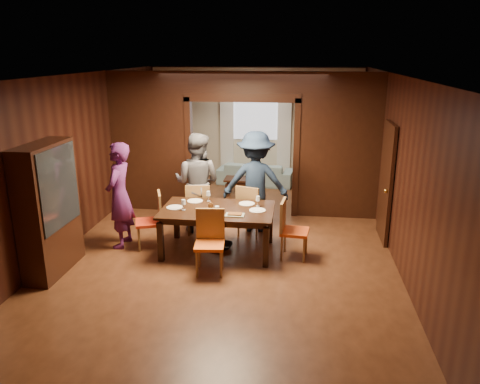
# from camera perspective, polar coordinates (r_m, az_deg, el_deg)

# --- Properties ---
(floor) EXTENTS (9.00, 9.00, 0.00)m
(floor) POSITION_cam_1_polar(r_m,az_deg,el_deg) (8.43, -1.11, -6.01)
(floor) COLOR #4A2714
(floor) RESTS_ON ground
(ceiling) EXTENTS (5.50, 9.00, 0.02)m
(ceiling) POSITION_cam_1_polar(r_m,az_deg,el_deg) (7.79, -1.23, 14.08)
(ceiling) COLOR silver
(ceiling) RESTS_ON room_walls
(room_walls) EXTENTS (5.52, 9.01, 2.90)m
(room_walls) POSITION_cam_1_polar(r_m,az_deg,el_deg) (9.80, 0.46, 6.43)
(room_walls) COLOR black
(room_walls) RESTS_ON floor
(person_purple) EXTENTS (0.44, 0.67, 1.83)m
(person_purple) POSITION_cam_1_polar(r_m,az_deg,el_deg) (8.22, -14.47, -0.41)
(person_purple) COLOR #551D57
(person_purple) RESTS_ON floor
(person_grey) EXTENTS (1.02, 0.86, 1.86)m
(person_grey) POSITION_cam_1_polar(r_m,az_deg,el_deg) (8.69, -5.24, 1.12)
(person_grey) COLOR #55545C
(person_grey) RESTS_ON floor
(person_navy) EXTENTS (1.25, 0.76, 1.89)m
(person_navy) POSITION_cam_1_polar(r_m,az_deg,el_deg) (8.68, 1.92, 1.25)
(person_navy) COLOR #1A2841
(person_navy) RESTS_ON floor
(sofa) EXTENTS (1.99, 0.97, 0.56)m
(sofa) POSITION_cam_1_polar(r_m,az_deg,el_deg) (11.97, 1.92, 2.31)
(sofa) COLOR #88ABB2
(sofa) RESTS_ON floor
(serving_bowl) EXTENTS (0.35, 0.35, 0.09)m
(serving_bowl) POSITION_cam_1_polar(r_m,az_deg,el_deg) (7.86, -2.18, -1.50)
(serving_bowl) COLOR black
(serving_bowl) RESTS_ON dining_table
(dining_table) EXTENTS (1.86, 1.15, 0.76)m
(dining_table) POSITION_cam_1_polar(r_m,az_deg,el_deg) (7.90, -2.71, -4.67)
(dining_table) COLOR black
(dining_table) RESTS_ON floor
(coffee_table) EXTENTS (0.80, 0.50, 0.40)m
(coffee_table) POSITION_cam_1_polar(r_m,az_deg,el_deg) (11.06, 0.21, 0.68)
(coffee_table) COLOR black
(coffee_table) RESTS_ON floor
(chair_left) EXTENTS (0.56, 0.56, 0.97)m
(chair_left) POSITION_cam_1_polar(r_m,az_deg,el_deg) (8.18, -11.08, -3.42)
(chair_left) COLOR red
(chair_left) RESTS_ON floor
(chair_right) EXTENTS (0.48, 0.48, 0.97)m
(chair_right) POSITION_cam_1_polar(r_m,az_deg,el_deg) (7.68, 6.69, -4.58)
(chair_right) COLOR #D24413
(chair_right) RESTS_ON floor
(chair_far_l) EXTENTS (0.50, 0.50, 0.97)m
(chair_far_l) POSITION_cam_1_polar(r_m,az_deg,el_deg) (8.70, -5.06, -1.92)
(chair_far_l) COLOR orange
(chair_far_l) RESTS_ON floor
(chair_far_r) EXTENTS (0.55, 0.55, 0.97)m
(chair_far_r) POSITION_cam_1_polar(r_m,az_deg,el_deg) (8.56, 1.41, -2.18)
(chair_far_r) COLOR orange
(chair_far_r) RESTS_ON floor
(chair_near) EXTENTS (0.48, 0.48, 0.97)m
(chair_near) POSITION_cam_1_polar(r_m,az_deg,el_deg) (7.13, -3.74, -6.23)
(chair_near) COLOR orange
(chair_near) RESTS_ON floor
(hutch) EXTENTS (0.40, 1.20, 2.00)m
(hutch) POSITION_cam_1_polar(r_m,az_deg,el_deg) (7.55, -22.30, -1.98)
(hutch) COLOR black
(hutch) RESTS_ON floor
(door_right) EXTENTS (0.06, 0.90, 2.10)m
(door_right) POSITION_cam_1_polar(r_m,az_deg,el_deg) (8.62, 17.41, 1.10)
(door_right) COLOR black
(door_right) RESTS_ON floor
(window_far) EXTENTS (1.20, 0.03, 1.30)m
(window_far) POSITION_cam_1_polar(r_m,az_deg,el_deg) (12.29, 1.92, 9.44)
(window_far) COLOR silver
(window_far) RESTS_ON back_wall
(curtain_left) EXTENTS (0.35, 0.06, 2.40)m
(curtain_left) POSITION_cam_1_polar(r_m,az_deg,el_deg) (12.40, -1.60, 7.41)
(curtain_left) COLOR white
(curtain_left) RESTS_ON back_wall
(curtain_right) EXTENTS (0.35, 0.06, 2.40)m
(curtain_right) POSITION_cam_1_polar(r_m,az_deg,el_deg) (12.26, 5.40, 7.23)
(curtain_right) COLOR white
(curtain_right) RESTS_ON back_wall
(plate_left) EXTENTS (0.27, 0.27, 0.01)m
(plate_left) POSITION_cam_1_polar(r_m,az_deg,el_deg) (7.89, -7.98, -1.87)
(plate_left) COLOR silver
(plate_left) RESTS_ON dining_table
(plate_far_l) EXTENTS (0.27, 0.27, 0.01)m
(plate_far_l) POSITION_cam_1_polar(r_m,az_deg,el_deg) (8.19, -5.50, -1.09)
(plate_far_l) COLOR white
(plate_far_l) RESTS_ON dining_table
(plate_far_r) EXTENTS (0.27, 0.27, 0.01)m
(plate_far_r) POSITION_cam_1_polar(r_m,az_deg,el_deg) (8.00, 0.83, -1.43)
(plate_far_r) COLOR white
(plate_far_r) RESTS_ON dining_table
(plate_right) EXTENTS (0.27, 0.27, 0.01)m
(plate_right) POSITION_cam_1_polar(r_m,az_deg,el_deg) (7.68, 2.13, -2.24)
(plate_right) COLOR white
(plate_right) RESTS_ON dining_table
(plate_near) EXTENTS (0.27, 0.27, 0.01)m
(plate_near) POSITION_cam_1_polar(r_m,az_deg,el_deg) (7.42, -3.41, -2.95)
(plate_near) COLOR silver
(plate_near) RESTS_ON dining_table
(platter_a) EXTENTS (0.30, 0.20, 0.04)m
(platter_a) POSITION_cam_1_polar(r_m,az_deg,el_deg) (7.64, -3.38, -2.25)
(platter_a) COLOR gray
(platter_a) RESTS_ON dining_table
(platter_b) EXTENTS (0.30, 0.20, 0.04)m
(platter_b) POSITION_cam_1_polar(r_m,az_deg,el_deg) (7.45, -0.63, -2.74)
(platter_b) COLOR gray
(platter_b) RESTS_ON dining_table
(wineglass_left) EXTENTS (0.08, 0.08, 0.18)m
(wineglass_left) POSITION_cam_1_polar(r_m,az_deg,el_deg) (7.73, -6.91, -1.56)
(wineglass_left) COLOR silver
(wineglass_left) RESTS_ON dining_table
(wineglass_far) EXTENTS (0.08, 0.08, 0.18)m
(wineglass_far) POSITION_cam_1_polar(r_m,az_deg,el_deg) (8.15, -3.88, -0.50)
(wineglass_far) COLOR silver
(wineglass_far) RESTS_ON dining_table
(wineglass_right) EXTENTS (0.08, 0.08, 0.18)m
(wineglass_right) POSITION_cam_1_polar(r_m,az_deg,el_deg) (7.86, 2.20, -1.13)
(wineglass_right) COLOR white
(wineglass_right) RESTS_ON dining_table
(tumbler) EXTENTS (0.07, 0.07, 0.14)m
(tumbler) POSITION_cam_1_polar(r_m,az_deg,el_deg) (7.48, -2.81, -2.24)
(tumbler) COLOR silver
(tumbler) RESTS_ON dining_table
(condiment_jar) EXTENTS (0.08, 0.08, 0.11)m
(condiment_jar) POSITION_cam_1_polar(r_m,az_deg,el_deg) (7.76, -3.60, -1.67)
(condiment_jar) COLOR #4D2B12
(condiment_jar) RESTS_ON dining_table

